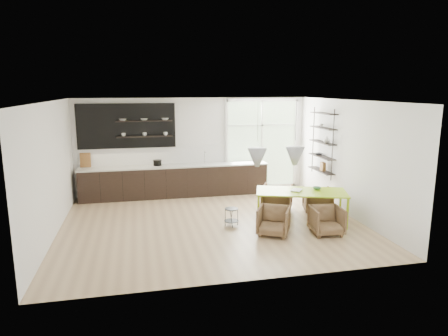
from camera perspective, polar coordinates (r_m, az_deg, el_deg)
room at (r=10.45m, az=0.25°, el=1.88°), size 7.02×6.01×2.91m
kitchen_run at (r=11.97m, az=-7.39°, el=-1.20°), size 5.54×0.69×2.75m
right_shelving at (r=11.41m, az=13.93°, el=3.32°), size 0.26×1.22×1.90m
dining_table at (r=9.70m, az=10.97°, el=-3.56°), size 2.30×1.55×0.77m
armchair_back_left at (r=10.59m, az=7.58°, el=-4.26°), size 1.02×1.02×0.70m
armchair_back_right at (r=10.65m, az=13.22°, el=-4.52°), size 0.85×0.86×0.65m
armchair_front_left at (r=8.92m, az=7.09°, el=-7.49°), size 0.91×0.92×0.63m
armchair_front_right at (r=9.17m, az=14.45°, el=-7.27°), size 0.71×0.73×0.62m
wire_stool at (r=9.41m, az=1.08°, el=-6.67°), size 0.33×0.33×0.42m
table_book at (r=9.72m, az=9.65°, el=-3.07°), size 0.37×0.38×0.03m
table_bowl at (r=9.91m, az=13.12°, el=-2.84°), size 0.27×0.27×0.06m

